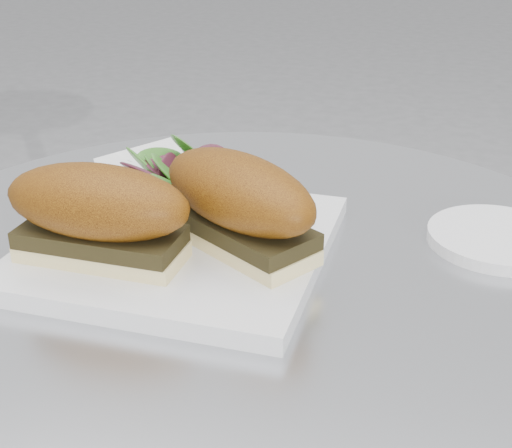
{
  "coord_description": "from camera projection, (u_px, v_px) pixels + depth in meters",
  "views": [
    {
      "loc": [
        0.15,
        -0.53,
        1.02
      ],
      "look_at": [
        0.01,
        -0.0,
        0.77
      ],
      "focal_mm": 50.0,
      "sensor_mm": 36.0,
      "label": 1
    }
  ],
  "objects": [
    {
      "name": "sandwich_right",
      "position": [
        238.0,
        201.0,
        0.59
      ],
      "size": [
        0.18,
        0.15,
        0.08
      ],
      "rotation": [
        0.0,
        0.0,
        -0.58
      ],
      "color": "#F7E79A",
      "rests_on": "plate"
    },
    {
      "name": "saucer",
      "position": [
        498.0,
        238.0,
        0.64
      ],
      "size": [
        0.13,
        0.13,
        0.01
      ],
      "primitive_type": "cylinder",
      "color": "silver",
      "rests_on": "table"
    },
    {
      "name": "napkin",
      "position": [
        158.0,
        184.0,
        0.75
      ],
      "size": [
        0.15,
        0.15,
        0.02
      ],
      "primitive_type": null,
      "rotation": [
        0.0,
        0.0,
        0.26
      ],
      "color": "white",
      "rests_on": "table"
    },
    {
      "name": "plate",
      "position": [
        180.0,
        244.0,
        0.62
      ],
      "size": [
        0.26,
        0.26,
        0.02
      ],
      "primitive_type": "cube",
      "rotation": [
        0.0,
        0.0,
        -0.04
      ],
      "color": "silver",
      "rests_on": "table"
    },
    {
      "name": "salad",
      "position": [
        168.0,
        177.0,
        0.68
      ],
      "size": [
        0.12,
        0.12,
        0.05
      ],
      "primitive_type": null,
      "color": "#4E922F",
      "rests_on": "plate"
    },
    {
      "name": "sandwich_left",
      "position": [
        98.0,
        212.0,
        0.57
      ],
      "size": [
        0.16,
        0.08,
        0.08
      ],
      "rotation": [
        0.0,
        0.0,
        -0.04
      ],
      "color": "#F7E79A",
      "rests_on": "plate"
    }
  ]
}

